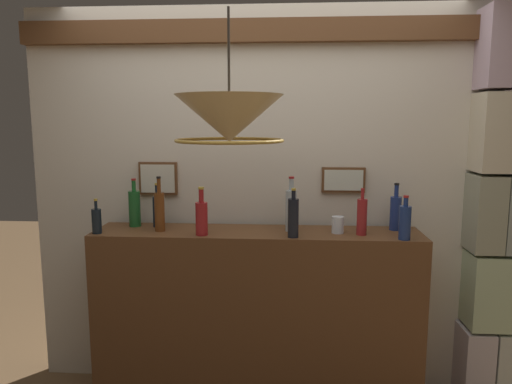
# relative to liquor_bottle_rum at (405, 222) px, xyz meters

# --- Properties ---
(panelled_rear_partition) EXTENTS (3.01, 0.15, 2.50)m
(panelled_rear_partition) POSITION_rel_liquor_bottle_rum_xyz_m (-0.85, 0.42, 0.10)
(panelled_rear_partition) COLOR beige
(panelled_rear_partition) RESTS_ON ground
(stone_pillar) EXTENTS (0.35, 0.31, 2.43)m
(stone_pillar) POSITION_rel_liquor_bottle_rum_xyz_m (0.63, 0.29, 0.02)
(stone_pillar) COLOR #B7ADB4
(stone_pillar) RESTS_ON ground
(bar_shelf_unit) EXTENTS (2.00, 0.39, 1.11)m
(bar_shelf_unit) POSITION_rel_liquor_bottle_rum_xyz_m (-0.85, 0.15, -0.66)
(bar_shelf_unit) COLOR brown
(bar_shelf_unit) RESTS_ON ground
(liquor_bottle_rum) EXTENTS (0.07, 0.07, 0.25)m
(liquor_bottle_rum) POSITION_rel_liquor_bottle_rum_xyz_m (0.00, 0.00, 0.00)
(liquor_bottle_rum) COLOR navy
(liquor_bottle_rum) RESTS_ON bar_shelf_unit
(liquor_bottle_bourbon) EXTENTS (0.06, 0.06, 0.28)m
(liquor_bottle_bourbon) POSITION_rel_liquor_bottle_rum_xyz_m (-0.23, 0.10, 0.01)
(liquor_bottle_bourbon) COLOR maroon
(liquor_bottle_bourbon) RESTS_ON bar_shelf_unit
(liquor_bottle_brandy) EXTENTS (0.07, 0.07, 0.29)m
(liquor_bottle_brandy) POSITION_rel_liquor_bottle_rum_xyz_m (-1.17, 0.03, 0.01)
(liquor_bottle_brandy) COLOR maroon
(liquor_bottle_brandy) RESTS_ON bar_shelf_unit
(liquor_bottle_mezcal) EXTENTS (0.07, 0.07, 0.34)m
(liquor_bottle_mezcal) POSITION_rel_liquor_bottle_rum_xyz_m (-0.64, 0.17, 0.03)
(liquor_bottle_mezcal) COLOR #A8B6BC
(liquor_bottle_mezcal) RESTS_ON bar_shelf_unit
(liquor_bottle_vodka) EXTENTS (0.07, 0.07, 0.29)m
(liquor_bottle_vodka) POSITION_rel_liquor_bottle_rum_xyz_m (-0.00, 0.24, 0.01)
(liquor_bottle_vodka) COLOR navy
(liquor_bottle_vodka) RESTS_ON bar_shelf_unit
(liquor_bottle_sherry) EXTENTS (0.06, 0.06, 0.29)m
(liquor_bottle_sherry) POSITION_rel_liquor_bottle_rum_xyz_m (-0.63, 0.01, 0.02)
(liquor_bottle_sherry) COLOR black
(liquor_bottle_sherry) RESTS_ON bar_shelf_unit
(liquor_bottle_scotch) EXTENTS (0.07, 0.07, 0.31)m
(liquor_bottle_scotch) POSITION_rel_liquor_bottle_rum_xyz_m (-1.64, 0.23, 0.02)
(liquor_bottle_scotch) COLOR #1B5725
(liquor_bottle_scotch) RESTS_ON bar_shelf_unit
(liquor_bottle_whiskey) EXTENTS (0.06, 0.06, 0.34)m
(liquor_bottle_whiskey) POSITION_rel_liquor_bottle_rum_xyz_m (-1.44, 0.11, 0.03)
(liquor_bottle_whiskey) COLOR brown
(liquor_bottle_whiskey) RESTS_ON bar_shelf_unit
(liquor_bottle_amaro) EXTENTS (0.06, 0.06, 0.21)m
(liquor_bottle_amaro) POSITION_rel_liquor_bottle_rum_xyz_m (-1.80, 0.03, -0.02)
(liquor_bottle_amaro) COLOR black
(liquor_bottle_amaro) RESTS_ON bar_shelf_unit
(liquor_bottle_tequila) EXTENTS (0.06, 0.06, 0.28)m
(liquor_bottle_tequila) POSITION_rel_liquor_bottle_rum_xyz_m (-1.49, 0.23, 0.00)
(liquor_bottle_tequila) COLOR black
(liquor_bottle_tequila) RESTS_ON bar_shelf_unit
(glass_tumbler_rocks) EXTENTS (0.07, 0.07, 0.10)m
(glass_tumbler_rocks) POSITION_rel_liquor_bottle_rum_xyz_m (-0.36, 0.13, -0.05)
(glass_tumbler_rocks) COLOR silver
(glass_tumbler_rocks) RESTS_ON bar_shelf_unit
(pendant_lamp) EXTENTS (0.51, 0.51, 0.61)m
(pendant_lamp) POSITION_rel_liquor_bottle_rum_xyz_m (-0.94, -0.46, 0.57)
(pendant_lamp) COLOR beige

